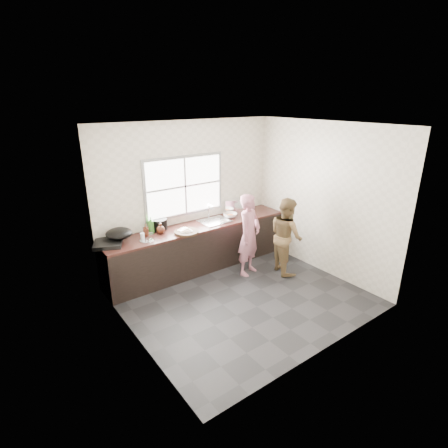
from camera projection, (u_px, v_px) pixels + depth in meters
floor at (243, 297)px, 5.69m from camera, size 3.60×3.20×0.01m
ceiling at (246, 125)px, 4.76m from camera, size 3.60×3.20×0.01m
wall_back at (189, 196)px, 6.44m from camera, size 3.60×0.01×2.70m
wall_left at (129, 247)px, 4.22m from camera, size 0.01×3.20×2.70m
wall_right at (323, 199)px, 6.22m from camera, size 0.01×3.20×2.70m
wall_front at (333, 255)px, 4.01m from camera, size 3.60×0.01×2.70m
cabinet at (200, 248)px, 6.52m from camera, size 3.60×0.62×0.82m
countertop at (199, 226)px, 6.38m from camera, size 3.60×0.64×0.04m
sink at (215, 221)px, 6.56m from camera, size 0.55×0.45×0.02m
faucet at (209, 211)px, 6.67m from camera, size 0.02×0.02×0.30m
window_frame at (184, 186)px, 6.31m from camera, size 1.60×0.05×1.10m
window_glazing at (185, 186)px, 6.29m from camera, size 1.50×0.01×1.00m
woman at (249, 238)px, 6.24m from camera, size 0.60×0.50×1.40m
person_side at (286, 235)px, 6.32m from camera, size 0.72×0.82×1.41m
cutting_board at (186, 232)px, 5.99m from camera, size 0.45×0.45×0.04m
cleaver at (183, 229)px, 6.06m from camera, size 0.20×0.17×0.01m
bowl_mince at (186, 232)px, 5.98m from camera, size 0.22×0.22×0.05m
bowl_crabs at (230, 216)px, 6.78m from camera, size 0.25×0.25×0.07m
bowl_held at (225, 221)px, 6.50m from camera, size 0.23×0.23×0.05m
black_pot at (160, 224)px, 6.14m from camera, size 0.33×0.33×0.19m
plate_food at (148, 231)px, 6.05m from camera, size 0.25×0.25×0.02m
bottle_green at (151, 225)px, 5.99m from camera, size 0.11×0.11×0.28m
bottle_brown_tall at (146, 230)px, 5.87m from camera, size 0.11×0.11×0.18m
bottle_brown_short at (161, 229)px, 5.97m from camera, size 0.15×0.15×0.17m
glass_jar at (142, 236)px, 5.75m from camera, size 0.08×0.08×0.10m
burner at (108, 243)px, 5.50m from camera, size 0.56×0.56×0.06m
wok at (119, 233)px, 5.60m from camera, size 0.44×0.44×0.16m
dish_rack at (233, 206)px, 7.03m from camera, size 0.45×0.39×0.28m
pot_lid_left at (147, 240)px, 5.68m from camera, size 0.28×0.28×0.01m
pot_lid_right at (148, 233)px, 6.01m from camera, size 0.32×0.32×0.01m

